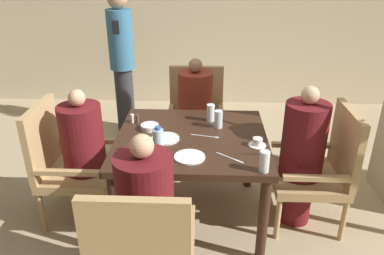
# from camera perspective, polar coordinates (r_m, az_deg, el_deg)

# --- Properties ---
(ground_plane) EXTENTS (16.00, 16.00, 0.00)m
(ground_plane) POSITION_cam_1_polar(r_m,az_deg,el_deg) (3.15, -0.04, -13.21)
(ground_plane) COLOR tan
(wall_back) EXTENTS (8.00, 0.06, 2.80)m
(wall_back) POSITION_cam_1_polar(r_m,az_deg,el_deg) (5.14, 1.29, 18.83)
(wall_back) COLOR beige
(wall_back) RESTS_ON ground_plane
(dining_table) EXTENTS (1.11, 1.05, 0.72)m
(dining_table) POSITION_cam_1_polar(r_m,az_deg,el_deg) (2.81, -0.05, -3.07)
(dining_table) COLOR #331E14
(dining_table) RESTS_ON ground_plane
(chair_left_side) EXTENTS (0.54, 0.54, 0.95)m
(chair_left_side) POSITION_cam_1_polar(r_m,az_deg,el_deg) (3.07, -18.63, -4.84)
(chair_left_side) COLOR tan
(chair_left_side) RESTS_ON ground_plane
(diner_in_left_chair) EXTENTS (0.32, 0.32, 1.07)m
(diner_in_left_chair) POSITION_cam_1_polar(r_m,az_deg,el_deg) (2.99, -16.05, -3.97)
(diner_in_left_chair) COLOR #5B1419
(diner_in_left_chair) RESTS_ON ground_plane
(chair_far_side) EXTENTS (0.54, 0.54, 0.95)m
(chair_far_side) POSITION_cam_1_polar(r_m,az_deg,el_deg) (3.72, 0.58, 1.88)
(chair_far_side) COLOR tan
(chair_far_side) RESTS_ON ground_plane
(diner_in_far_chair) EXTENTS (0.32, 0.32, 1.10)m
(diner_in_far_chair) POSITION_cam_1_polar(r_m,az_deg,el_deg) (3.55, 0.51, 2.02)
(diner_in_far_chair) COLOR maroon
(diner_in_far_chair) RESTS_ON ground_plane
(chair_right_side) EXTENTS (0.54, 0.54, 0.95)m
(chair_right_side) POSITION_cam_1_polar(r_m,az_deg,el_deg) (3.00, 19.01, -5.62)
(chair_right_side) COLOR tan
(chair_right_side) RESTS_ON ground_plane
(diner_in_right_chair) EXTENTS (0.32, 0.32, 1.12)m
(diner_in_right_chair) POSITION_cam_1_polar(r_m,az_deg,el_deg) (2.92, 16.37, -4.20)
(diner_in_right_chair) COLOR #5B1419
(diner_in_right_chair) RESTS_ON ground_plane
(chair_near_corner) EXTENTS (0.54, 0.54, 0.95)m
(chair_near_corner) POSITION_cam_1_polar(r_m,az_deg,el_deg) (2.14, -7.47, -18.27)
(chair_near_corner) COLOR tan
(chair_near_corner) RESTS_ON ground_plane
(diner_in_near_chair) EXTENTS (0.32, 0.32, 1.12)m
(diner_in_near_chair) POSITION_cam_1_polar(r_m,az_deg,el_deg) (2.20, -6.94, -14.00)
(diner_in_near_chair) COLOR #5B1419
(diner_in_near_chair) RESTS_ON ground_plane
(standing_host) EXTENTS (0.28, 0.31, 1.62)m
(standing_host) POSITION_cam_1_polar(r_m,az_deg,el_deg) (4.35, -10.64, 10.24)
(standing_host) COLOR #2D2D33
(standing_host) RESTS_ON ground_plane
(plate_main_left) EXTENTS (0.21, 0.21, 0.01)m
(plate_main_left) POSITION_cam_1_polar(r_m,az_deg,el_deg) (2.73, -4.09, -1.69)
(plate_main_left) COLOR white
(plate_main_left) RESTS_ON dining_table
(plate_main_right) EXTENTS (0.21, 0.21, 0.01)m
(plate_main_right) POSITION_cam_1_polar(r_m,az_deg,el_deg) (2.48, -0.40, -4.51)
(plate_main_right) COLOR white
(plate_main_right) RESTS_ON dining_table
(teacup_with_saucer) EXTENTS (0.12, 0.12, 0.06)m
(teacup_with_saucer) POSITION_cam_1_polar(r_m,az_deg,el_deg) (2.67, 9.93, -2.31)
(teacup_with_saucer) COLOR white
(teacup_with_saucer) RESTS_ON dining_table
(bowl_small) EXTENTS (0.14, 0.14, 0.04)m
(bowl_small) POSITION_cam_1_polar(r_m,az_deg,el_deg) (2.89, -6.45, 0.08)
(bowl_small) COLOR white
(bowl_small) RESTS_ON dining_table
(water_bottle) EXTENTS (0.07, 0.07, 0.22)m
(water_bottle) POSITION_cam_1_polar(r_m,az_deg,el_deg) (2.46, -5.16, -2.37)
(water_bottle) COLOR silver
(water_bottle) RESTS_ON dining_table
(glass_tall_near) EXTENTS (0.06, 0.06, 0.14)m
(glass_tall_near) POSITION_cam_1_polar(r_m,az_deg,el_deg) (3.00, 2.85, 2.25)
(glass_tall_near) COLOR silver
(glass_tall_near) RESTS_ON dining_table
(glass_tall_mid) EXTENTS (0.06, 0.06, 0.14)m
(glass_tall_mid) POSITION_cam_1_polar(r_m,az_deg,el_deg) (2.89, 4.05, 1.27)
(glass_tall_mid) COLOR silver
(glass_tall_mid) RESTS_ON dining_table
(glass_tall_far) EXTENTS (0.06, 0.06, 0.14)m
(glass_tall_far) POSITION_cam_1_polar(r_m,az_deg,el_deg) (2.35, 10.97, -5.11)
(glass_tall_far) COLOR silver
(glass_tall_far) RESTS_ON dining_table
(salt_shaker) EXTENTS (0.03, 0.03, 0.07)m
(salt_shaker) POSITION_cam_1_polar(r_m,az_deg,el_deg) (3.02, -9.08, 1.38)
(salt_shaker) COLOR white
(salt_shaker) RESTS_ON dining_table
(pepper_shaker) EXTENTS (0.03, 0.03, 0.07)m
(pepper_shaker) POSITION_cam_1_polar(r_m,az_deg,el_deg) (3.01, -8.35, 1.33)
(pepper_shaker) COLOR #4C3D2D
(pepper_shaker) RESTS_ON dining_table
(fork_beside_plate) EXTENTS (0.20, 0.06, 0.00)m
(fork_beside_plate) POSITION_cam_1_polar(r_m,az_deg,el_deg) (2.77, 2.40, -1.38)
(fork_beside_plate) COLOR silver
(fork_beside_plate) RESTS_ON dining_table
(knife_beside_plate) EXTENTS (0.18, 0.14, 0.00)m
(knife_beside_plate) POSITION_cam_1_polar(r_m,az_deg,el_deg) (2.49, 5.94, -4.67)
(knife_beside_plate) COLOR silver
(knife_beside_plate) RESTS_ON dining_table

